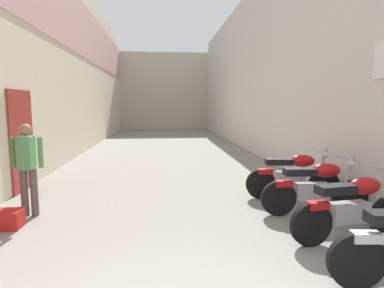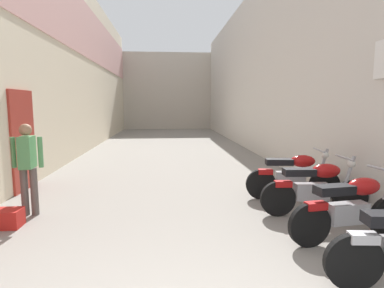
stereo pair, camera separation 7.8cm
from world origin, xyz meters
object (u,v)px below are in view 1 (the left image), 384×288
object	(u,v)px
pedestrian_mid_alley	(27,163)
plastic_crate	(6,219)
motorcycle_third	(316,187)
motorcycle_second	(353,206)
motorcycle_fourth	(293,175)

from	to	relation	value
pedestrian_mid_alley	plastic_crate	bearing A→B (deg)	-104.14
motorcycle_third	motorcycle_second	bearing A→B (deg)	-90.00
motorcycle_fourth	pedestrian_mid_alley	distance (m)	4.90
motorcycle_second	plastic_crate	size ratio (longest dim) A/B	4.19
motorcycle_fourth	plastic_crate	world-z (taller)	motorcycle_fourth
motorcycle_second	motorcycle_third	xyz separation A→B (m)	(0.00, 1.06, 0.00)
motorcycle_fourth	motorcycle_third	bearing A→B (deg)	-90.00
pedestrian_mid_alley	motorcycle_fourth	bearing A→B (deg)	5.66
motorcycle_second	pedestrian_mid_alley	xyz separation A→B (m)	(-4.85, 1.50, 0.42)
motorcycle_third	pedestrian_mid_alley	xyz separation A→B (m)	(-4.85, 0.44, 0.42)
motorcycle_second	plastic_crate	world-z (taller)	motorcycle_second
motorcycle_fourth	plastic_crate	xyz separation A→B (m)	(-4.99, -1.03, -0.36)
motorcycle_fourth	motorcycle_second	bearing A→B (deg)	-90.00
motorcycle_second	plastic_crate	bearing A→B (deg)	169.20
motorcycle_third	motorcycle_fourth	distance (m)	0.92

